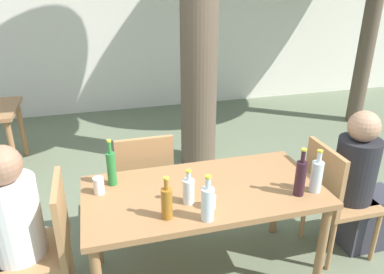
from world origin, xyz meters
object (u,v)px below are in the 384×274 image
Objects in this scene: wine_bottle_4 at (300,177)px; green_bottle_1 at (111,167)px; patio_chair_2 at (144,177)px; water_bottle_2 at (208,203)px; patio_chair_1 at (334,194)px; water_bottle_3 at (189,190)px; dining_table_front at (204,200)px; person_seated_1 at (362,190)px; amber_bottle_5 at (167,202)px; patio_chair_0 at (45,241)px; person_seated_0 at (3,247)px; drinking_glass_1 at (210,202)px; drinking_glass_0 at (99,186)px; water_bottle_0 at (317,175)px.

green_bottle_1 is at bearing 158.85° from wine_bottle_4.
wine_bottle_4 is at bearing 136.45° from patio_chair_2.
water_bottle_2 is at bearing -171.15° from wine_bottle_4.
water_bottle_3 is (-1.15, -0.12, 0.29)m from patio_chair_1.
person_seated_1 is (1.26, -0.00, -0.13)m from dining_table_front.
amber_bottle_5 is (-0.86, -0.02, -0.02)m from wine_bottle_4.
patio_chair_0 is 2.82× the size of wine_bottle_4.
amber_bottle_5 is (0.28, -0.47, -0.02)m from green_bottle_1.
person_seated_0 reaches higher than wine_bottle_4.
amber_bottle_5 is 3.34× the size of drinking_glass_1.
dining_table_front is 1.03m from patio_chair_0.
person_seated_1 is 3.59× the size of wine_bottle_4.
wine_bottle_4 is at bearing 8.85° from water_bottle_2.
green_bottle_1 is at bearing 81.94° from patio_chair_1.
drinking_glass_0 is (-0.59, 0.45, -0.05)m from water_bottle_2.
drinking_glass_1 is at bearing 178.99° from wine_bottle_4.
water_bottle_3 reaches higher than drinking_glass_0.
water_bottle_0 is 1.09× the size of amber_bottle_5.
water_bottle_2 is (-1.34, -0.32, 0.32)m from person_seated_1.
person_seated_1 is (1.57, -0.62, -0.00)m from patio_chair_2.
amber_bottle_5 is (0.96, -0.24, 0.30)m from person_seated_0.
green_bottle_1 is at bearing 158.54° from dining_table_front.
patio_chair_0 is at bearing 161.57° from amber_bottle_5.
amber_bottle_5 is at bearing 75.95° from person_seated_0.
patio_chair_1 is 1.47m from patio_chair_2.
drinking_glass_1 is (0.05, 0.11, -0.07)m from water_bottle_2.
patio_chair_2 is 2.81× the size of green_bottle_1.
drinking_glass_0 is (-0.37, 0.37, -0.05)m from amber_bottle_5.
patio_chair_2 is 1.34m from water_bottle_0.
patio_chair_1 is at bearing 25.73° from wine_bottle_4.
patio_chair_2 is 3.19× the size of water_bottle_2.
person_seated_0 reaches higher than patio_chair_1.
water_bottle_2 is (-0.08, -0.32, 0.19)m from dining_table_front.
water_bottle_0 is 3.65× the size of drinking_glass_1.
green_bottle_1 reaches higher than patio_chair_0.
green_bottle_1 is at bearing 44.81° from drinking_glass_0.
green_bottle_1 is 0.15m from drinking_glass_0.
person_seated_1 is at bearing -0.00° from dining_table_front.
person_seated_1 is 5.11× the size of water_bottle_3.
amber_bottle_5 is (0.02, -0.86, 0.31)m from patio_chair_2.
water_bottle_0 is at bearing 83.99° from person_seated_0.
patio_chair_2 is at bearing 68.43° from person_seated_1.
wine_bottle_4 reaches higher than patio_chair_1.
person_seated_0 is 14.69× the size of drinking_glass_1.
person_seated_0 is 1.87m from wine_bottle_4.
green_bottle_1 is at bearing 82.99° from person_seated_1.
water_bottle_0 reaches higher than water_bottle_3.
person_seated_0 is at bearing 170.51° from drinking_glass_1.
patio_chair_1 is 1.37m from amber_bottle_5.
drinking_glass_1 is (0.29, -0.83, 0.25)m from patio_chair_2.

